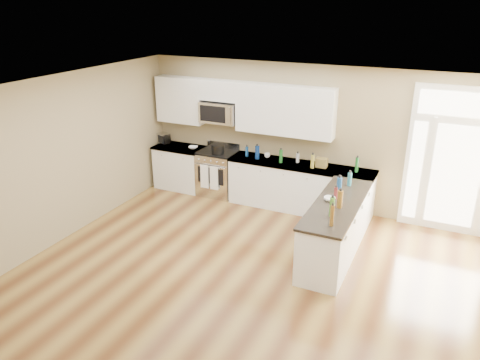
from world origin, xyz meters
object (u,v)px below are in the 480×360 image
Objects in this scene: peninsula_cabinet at (336,231)px; stockpot at (218,149)px; toaster_oven at (164,138)px; kitchen_range at (218,173)px.

stockpot is (-2.82, 1.34, 0.62)m from peninsula_cabinet.
toaster_oven is (-1.45, 0.20, -0.00)m from stockpot.
peninsula_cabinet is 2.15× the size of kitchen_range.
stockpot is at bearing 12.27° from toaster_oven.
peninsula_cabinet is 4.57m from toaster_oven.
peninsula_cabinet is 8.82× the size of stockpot.
kitchen_range is 4.11× the size of stockpot.
toaster_oven reaches higher than stockpot.
toaster_oven is (-4.26, 1.54, 0.61)m from peninsula_cabinet.
stockpot is 1.46m from toaster_oven.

